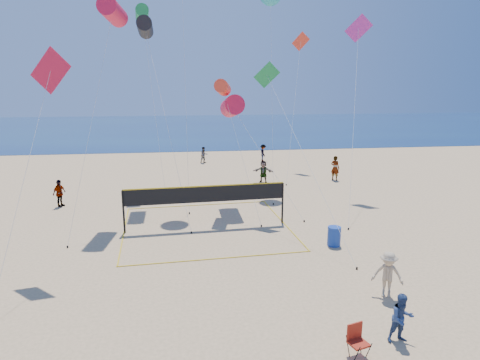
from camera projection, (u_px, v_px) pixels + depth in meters
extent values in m
cube|color=navy|center=(196.00, 127.00, 71.10)|extent=(140.00, 50.00, 0.03)
imported|color=navy|center=(402.00, 318.00, 12.64)|extent=(0.76, 0.61, 1.53)
imported|color=tan|center=(388.00, 274.00, 15.30)|extent=(1.27, 1.07, 1.70)
imported|color=gray|center=(59.00, 193.00, 26.34)|extent=(0.83, 1.07, 1.70)
imported|color=gray|center=(263.00, 172.00, 32.65)|extent=(1.62, 1.04, 1.67)
imported|color=gray|center=(335.00, 168.00, 33.36)|extent=(0.82, 0.82, 1.92)
imported|color=gray|center=(204.00, 155.00, 40.35)|extent=(0.91, 0.82, 1.53)
imported|color=gray|center=(263.00, 153.00, 41.21)|extent=(0.62, 1.07, 1.63)
cube|color=#9C2111|center=(359.00, 344.00, 12.00)|extent=(0.62, 0.59, 0.06)
cube|color=#9C2111|center=(355.00, 331.00, 12.12)|extent=(0.50, 0.19, 0.51)
cylinder|color=black|center=(357.00, 355.00, 11.79)|extent=(0.10, 0.26, 0.66)
cylinder|color=black|center=(348.00, 348.00, 12.12)|extent=(0.10, 0.26, 0.66)
cylinder|color=black|center=(368.00, 351.00, 11.96)|extent=(0.10, 0.26, 0.66)
cylinder|color=black|center=(360.00, 344.00, 12.29)|extent=(0.10, 0.26, 0.66)
cylinder|color=#173A99|center=(334.00, 236.00, 20.15)|extent=(0.81, 0.81, 0.93)
cylinder|color=black|center=(124.00, 212.00, 21.69)|extent=(0.10, 0.10, 2.24)
cylinder|color=black|center=(283.00, 203.00, 23.28)|extent=(0.10, 0.10, 2.24)
cube|color=black|center=(206.00, 194.00, 22.33)|extent=(8.38, 0.58, 0.84)
cube|color=gold|center=(205.00, 186.00, 22.22)|extent=(8.38, 0.59, 0.06)
cube|color=gold|center=(218.00, 259.00, 18.73)|extent=(8.58, 0.62, 0.02)
cube|color=gold|center=(198.00, 205.00, 26.75)|extent=(8.58, 0.62, 0.02)
cylinder|color=red|center=(113.00, 12.00, 22.43)|extent=(1.31, 2.56, 1.34)
cylinder|color=silver|center=(91.00, 122.00, 21.19)|extent=(2.05, 4.93, 11.10)
cylinder|color=black|center=(68.00, 247.00, 19.95)|extent=(0.08, 0.08, 0.10)
cylinder|color=black|center=(145.00, 27.00, 25.98)|extent=(1.00, 2.24, 1.21)
cylinder|color=silver|center=(166.00, 121.00, 23.91)|extent=(2.42, 7.14, 10.73)
cylinder|color=black|center=(191.00, 232.00, 21.84)|extent=(0.08, 0.08, 0.10)
cylinder|color=#FF4126|center=(223.00, 88.00, 24.44)|extent=(1.15, 1.97, 1.01)
cylinder|color=silver|center=(241.00, 154.00, 23.63)|extent=(1.70, 3.58, 7.18)
cylinder|color=black|center=(261.00, 226.00, 22.83)|extent=(0.08, 0.08, 0.10)
cube|color=red|center=(51.00, 71.00, 16.87)|extent=(1.78, 0.67, 1.86)
cylinder|color=silver|center=(23.00, 185.00, 15.16)|extent=(1.17, 5.26, 7.96)
cube|color=green|center=(267.00, 75.00, 23.44)|extent=(1.43, 0.37, 1.45)
cylinder|color=silver|center=(305.00, 158.00, 20.55)|extent=(2.36, 8.15, 7.89)
cylinder|color=black|center=(357.00, 268.00, 17.67)|extent=(0.08, 0.08, 0.10)
cube|color=#CA309E|center=(359.00, 28.00, 28.15)|extent=(1.63, 0.88, 1.81)
cylinder|color=silver|center=(354.00, 117.00, 25.26)|extent=(3.24, 8.16, 10.94)
cylinder|color=black|center=(348.00, 229.00, 22.36)|extent=(0.08, 0.08, 0.10)
cylinder|color=silver|center=(186.00, 98.00, 25.02)|extent=(0.05, 3.11, 13.11)
cylinder|color=black|center=(189.00, 213.00, 25.02)|extent=(0.08, 0.08, 0.10)
cylinder|color=silver|center=(272.00, 95.00, 28.08)|extent=(0.72, 5.53, 13.34)
cylinder|color=black|center=(273.00, 204.00, 26.89)|extent=(0.08, 0.08, 0.10)
cylinder|color=green|center=(142.00, 14.00, 29.21)|extent=(1.08, 2.18, 1.15)
cylinder|color=silver|center=(154.00, 105.00, 28.52)|extent=(1.35, 4.44, 12.01)
cylinder|color=black|center=(166.00, 200.00, 27.83)|extent=(0.08, 0.08, 0.10)
cube|color=#FF4126|center=(301.00, 41.00, 36.95)|extent=(1.37, 0.94, 1.62)
cylinder|color=silver|center=(294.00, 108.00, 34.40)|extent=(2.81, 7.50, 10.89)
cylinder|color=black|center=(286.00, 185.00, 31.85)|extent=(0.08, 0.08, 0.10)
cylinder|color=red|center=(232.00, 106.00, 25.60)|extent=(1.22, 2.80, 1.52)
cylinder|color=silver|center=(267.00, 161.00, 24.60)|extent=(3.56, 3.97, 6.06)
cylinder|color=black|center=(304.00, 221.00, 23.60)|extent=(0.08, 0.08, 0.10)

